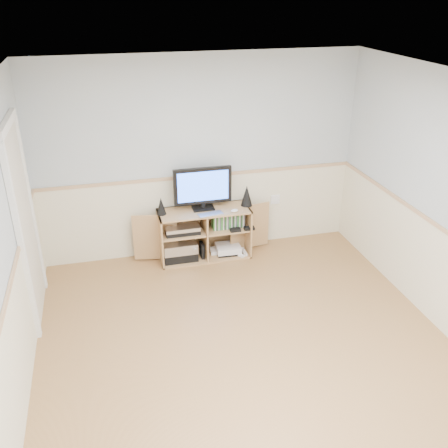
{
  "coord_description": "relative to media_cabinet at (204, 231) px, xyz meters",
  "views": [
    {
      "loc": [
        -1.16,
        -3.51,
        3.19
      ],
      "look_at": [
        0.04,
        1.2,
        0.83
      ],
      "focal_mm": 40.0,
      "sensor_mm": 36.0,
      "label": 1
    }
  ],
  "objects": [
    {
      "name": "room",
      "position": [
        -0.04,
        -1.94,
        0.88
      ],
      "size": [
        4.04,
        4.54,
        2.54
      ],
      "color": "#AF864E",
      "rests_on": "ground"
    },
    {
      "name": "media_cabinet",
      "position": [
        0.0,
        0.0,
        0.0
      ],
      "size": [
        1.78,
        0.43,
        0.65
      ],
      "color": "tan",
      "rests_on": "floor"
    },
    {
      "name": "monitor",
      "position": [
        -0.0,
        -0.0,
        0.61
      ],
      "size": [
        0.72,
        0.18,
        0.54
      ],
      "color": "black",
      "rests_on": "media_cabinet"
    },
    {
      "name": "speaker_left",
      "position": [
        -0.52,
        -0.03,
        0.43
      ],
      "size": [
        0.12,
        0.12,
        0.22
      ],
      "primitive_type": "cone",
      "color": "black",
      "rests_on": "media_cabinet"
    },
    {
      "name": "speaker_right",
      "position": [
        0.56,
        -0.03,
        0.45
      ],
      "size": [
        0.14,
        0.14,
        0.27
      ],
      "primitive_type": "cone",
      "color": "black",
      "rests_on": "media_cabinet"
    },
    {
      "name": "keyboard",
      "position": [
        0.05,
        -0.19,
        0.32
      ],
      "size": [
        0.32,
        0.17,
        0.01
      ],
      "primitive_type": "cube",
      "rotation": [
        0.0,
        0.0,
        0.17
      ],
      "color": "silver",
      "rests_on": "media_cabinet"
    },
    {
      "name": "mouse",
      "position": [
        0.35,
        -0.19,
        0.34
      ],
      "size": [
        0.11,
        0.09,
        0.04
      ],
      "primitive_type": "ellipsoid",
      "rotation": [
        0.0,
        0.0,
        0.24
      ],
      "color": "white",
      "rests_on": "media_cabinet"
    },
    {
      "name": "av_components",
      "position": [
        -0.31,
        -0.05,
        -0.11
      ],
      "size": [
        0.51,
        0.32,
        0.47
      ],
      "color": "black",
      "rests_on": "media_cabinet"
    },
    {
      "name": "game_consoles",
      "position": [
        0.29,
        -0.06,
        -0.26
      ],
      "size": [
        0.45,
        0.3,
        0.11
      ],
      "color": "white",
      "rests_on": "media_cabinet"
    },
    {
      "name": "game_cases",
      "position": [
        0.31,
        -0.07,
        0.15
      ],
      "size": [
        0.41,
        0.13,
        0.19
      ],
      "primitive_type": "cube",
      "color": "#3F8C3F",
      "rests_on": "media_cabinet"
    },
    {
      "name": "wall_outlet",
      "position": [
        1.01,
        0.17,
        0.27
      ],
      "size": [
        0.12,
        0.03,
        0.12
      ],
      "primitive_type": "cube",
      "color": "white",
      "rests_on": "wall_back"
    }
  ]
}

